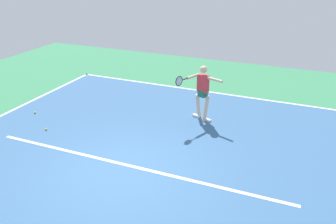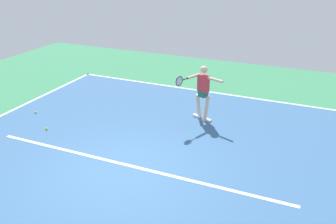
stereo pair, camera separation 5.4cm
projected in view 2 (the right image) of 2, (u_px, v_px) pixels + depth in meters
name	position (u px, v px, depth m)	size (l,w,h in m)	color
ground_plane	(123.00, 173.00, 8.54)	(20.81, 20.81, 0.00)	#388456
court_surface	(123.00, 173.00, 8.54)	(10.53, 12.16, 0.00)	#38608E
court_line_baseline_near	(204.00, 91.00, 13.60)	(10.53, 0.10, 0.01)	white
court_line_service	(130.00, 166.00, 8.82)	(7.90, 0.10, 0.01)	white
court_line_centre_mark	(202.00, 93.00, 13.44)	(0.10, 0.30, 0.01)	white
tennis_player	(203.00, 90.00, 10.90)	(1.21, 1.09, 1.72)	beige
tennis_ball_far_corner	(36.00, 112.00, 11.71)	(0.07, 0.07, 0.07)	#C6E53D
tennis_ball_by_baseline	(47.00, 129.00, 10.60)	(0.07, 0.07, 0.07)	#CCE033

